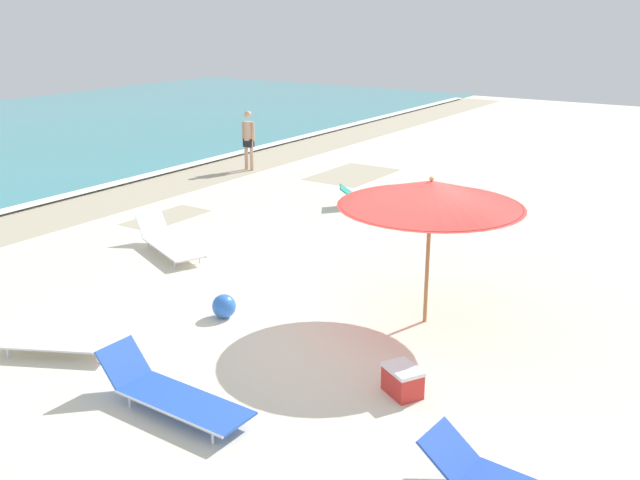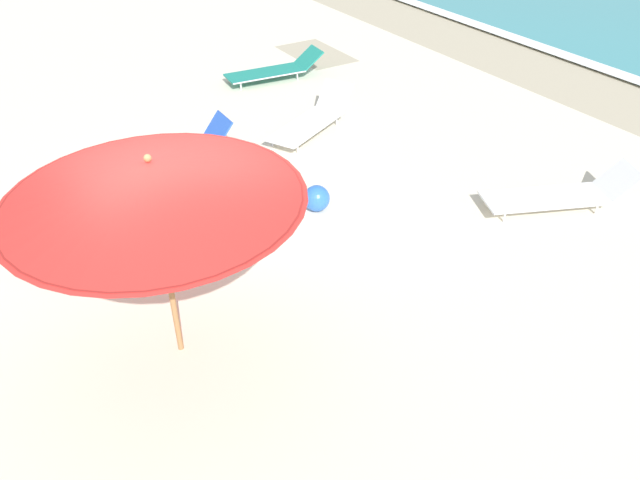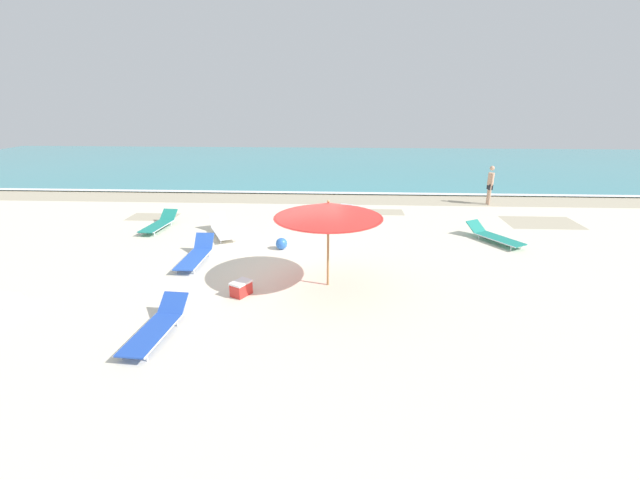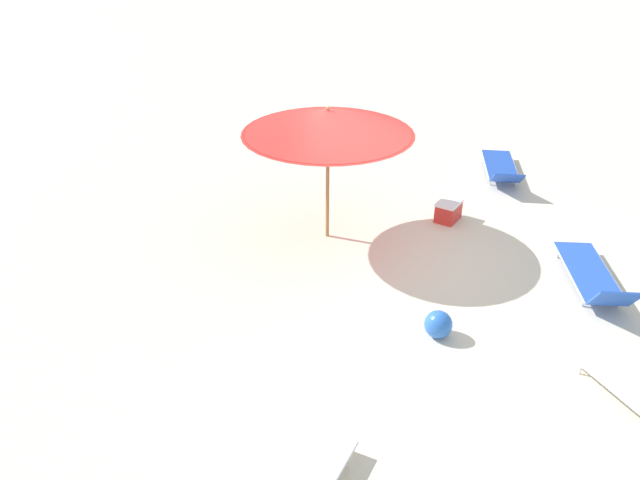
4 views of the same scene
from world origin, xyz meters
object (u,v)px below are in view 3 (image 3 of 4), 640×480
(sun_lounger_beside_umbrella, at_px, (223,229))
(sun_lounger_mid_beach_solo, at_px, (156,327))
(cooler_box, at_px, (241,288))
(sun_lounger_under_umbrella, at_px, (196,255))
(beach_umbrella, at_px, (328,210))
(beach_ball, at_px, (282,244))
(sun_lounger_mid_beach_pair_a, at_px, (337,219))
(beachgoer_wading_adult, at_px, (490,183))
(sun_lounger_near_water_left, at_px, (159,223))
(sun_lounger_near_water_right, at_px, (494,236))

(sun_lounger_beside_umbrella, distance_m, sun_lounger_mid_beach_solo, 6.73)
(sun_lounger_mid_beach_solo, xyz_separation_m, cooler_box, (1.33, 1.99, -0.02))
(sun_lounger_under_umbrella, bearing_deg, beach_umbrella, -18.79)
(beach_ball, height_order, cooler_box, beach_ball)
(sun_lounger_mid_beach_pair_a, bearing_deg, beachgoer_wading_adult, 50.17)
(beach_ball, xyz_separation_m, cooler_box, (-0.55, -3.40, -0.00))
(sun_lounger_mid_beach_pair_a, relative_size, beach_ball, 5.89)
(sun_lounger_mid_beach_solo, bearing_deg, beachgoer_wading_adult, 52.68)
(sun_lounger_near_water_left, xyz_separation_m, cooler_box, (4.33, -5.38, -0.02))
(sun_lounger_near_water_left, height_order, beach_ball, sun_lounger_near_water_left)
(beach_umbrella, bearing_deg, sun_lounger_mid_beach_solo, -142.08)
(sun_lounger_near_water_right, bearing_deg, beach_ball, 156.91)
(sun_lounger_under_umbrella, xyz_separation_m, sun_lounger_near_water_left, (-2.46, 3.23, -0.01))
(sun_lounger_near_water_right, height_order, cooler_box, sun_lounger_near_water_right)
(sun_lounger_beside_umbrella, bearing_deg, sun_lounger_near_water_right, -28.29)
(beach_umbrella, bearing_deg, beach_ball, 120.74)
(sun_lounger_mid_beach_solo, bearing_deg, sun_lounger_beside_umbrella, 97.77)
(sun_lounger_under_umbrella, xyz_separation_m, sun_lounger_mid_beach_pair_a, (4.19, 4.23, -0.01))
(sun_lounger_near_water_right, bearing_deg, sun_lounger_under_umbrella, 162.01)
(sun_lounger_near_water_left, height_order, beachgoer_wading_adult, beachgoer_wading_adult)
(beachgoer_wading_adult, bearing_deg, sun_lounger_near_water_right, -16.62)
(beach_umbrella, relative_size, sun_lounger_near_water_right, 1.30)
(sun_lounger_mid_beach_solo, distance_m, beach_ball, 5.71)
(sun_lounger_beside_umbrella, height_order, cooler_box, sun_lounger_beside_umbrella)
(cooler_box, bearing_deg, sun_lounger_near_water_left, -111.15)
(sun_lounger_beside_umbrella, bearing_deg, beach_ball, -56.89)
(sun_lounger_mid_beach_pair_a, bearing_deg, sun_lounger_under_umbrella, -111.55)
(sun_lounger_near_water_left, relative_size, sun_lounger_mid_beach_pair_a, 0.95)
(sun_lounger_under_umbrella, height_order, beachgoer_wading_adult, beachgoer_wading_adult)
(sun_lounger_near_water_left, bearing_deg, sun_lounger_mid_beach_pair_a, 13.47)
(sun_lounger_mid_beach_solo, distance_m, cooler_box, 2.39)
(sun_lounger_near_water_left, xyz_separation_m, sun_lounger_near_water_right, (12.03, -0.88, -0.00))
(sun_lounger_mid_beach_solo, bearing_deg, cooler_box, 60.52)
(sun_lounger_mid_beach_solo, bearing_deg, sun_lounger_mid_beach_pair_a, 70.65)
(sun_lounger_mid_beach_pair_a, height_order, beachgoer_wading_adult, beachgoer_wading_adult)
(sun_lounger_near_water_right, height_order, beach_ball, sun_lounger_near_water_right)
(sun_lounger_under_umbrella, relative_size, sun_lounger_mid_beach_solo, 0.97)
(beachgoer_wading_adult, distance_m, cooler_box, 13.52)
(beach_ball, relative_size, cooler_box, 0.62)
(sun_lounger_near_water_left, xyz_separation_m, beachgoer_wading_adult, (13.52, 4.50, 0.79))
(beach_ball, bearing_deg, beachgoer_wading_adult, 36.85)
(sun_lounger_beside_umbrella, height_order, sun_lounger_near_water_left, sun_lounger_beside_umbrella)
(sun_lounger_beside_umbrella, bearing_deg, sun_lounger_mid_beach_pair_a, -4.81)
(sun_lounger_near_water_left, relative_size, sun_lounger_near_water_right, 0.99)
(sun_lounger_mid_beach_pair_a, bearing_deg, beach_ball, -97.65)
(sun_lounger_under_umbrella, bearing_deg, cooler_box, -48.22)
(sun_lounger_under_umbrella, height_order, cooler_box, sun_lounger_under_umbrella)
(sun_lounger_near_water_right, relative_size, beach_ball, 5.63)
(beach_umbrella, height_order, beach_ball, beach_umbrella)
(beach_umbrella, distance_m, cooler_box, 2.92)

